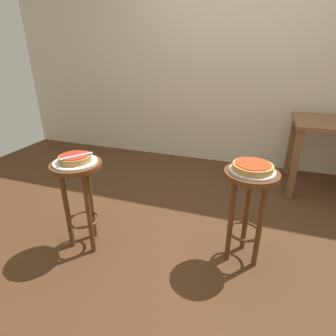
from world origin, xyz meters
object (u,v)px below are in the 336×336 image
(stool_middle, at_px, (248,198))
(serving_plate_middle, at_px, (252,171))
(serving_plate_foreground, at_px, (76,162))
(pizza_foreground, at_px, (75,158))
(pizza_middle, at_px, (253,167))
(pizza_server_knife, at_px, (76,156))
(stool_foreground, at_px, (79,187))

(stool_middle, bearing_deg, serving_plate_middle, 0.00)
(serving_plate_foreground, height_order, pizza_foreground, pizza_foreground)
(serving_plate_foreground, relative_size, pizza_middle, 1.18)
(pizza_foreground, height_order, pizza_server_knife, pizza_server_knife)
(pizza_foreground, bearing_deg, pizza_middle, 11.89)
(serving_plate_foreground, bearing_deg, pizza_foreground, -90.00)
(pizza_middle, bearing_deg, serving_plate_middle, -153.43)
(pizza_server_knife, bearing_deg, serving_plate_middle, -41.88)
(serving_plate_foreground, distance_m, stool_middle, 1.18)
(pizza_middle, bearing_deg, stool_middle, -153.43)
(stool_foreground, height_order, pizza_server_knife, pizza_server_knife)
(serving_plate_foreground, relative_size, pizza_server_knife, 1.35)
(pizza_foreground, xyz_separation_m, stool_middle, (1.14, 0.24, -0.22))
(stool_middle, xyz_separation_m, pizza_server_knife, (-1.11, -0.26, 0.25))
(stool_foreground, xyz_separation_m, serving_plate_foreground, (-0.00, 0.00, 0.19))
(stool_foreground, distance_m, pizza_middle, 1.19)
(serving_plate_middle, distance_m, pizza_middle, 0.03)
(stool_middle, bearing_deg, serving_plate_foreground, -168.11)
(stool_foreground, relative_size, serving_plate_foreground, 2.30)
(serving_plate_foreground, xyz_separation_m, pizza_server_knife, (0.03, -0.02, 0.06))
(serving_plate_foreground, distance_m, pizza_middle, 1.17)
(serving_plate_middle, xyz_separation_m, pizza_server_knife, (-1.11, -0.26, 0.06))
(pizza_foreground, xyz_separation_m, pizza_server_knife, (0.03, -0.02, 0.03))
(serving_plate_foreground, relative_size, stool_middle, 0.43)
(stool_foreground, distance_m, pizza_server_knife, 0.25)
(serving_plate_foreground, relative_size, serving_plate_middle, 1.03)
(stool_foreground, relative_size, pizza_foreground, 3.16)
(pizza_server_knife, bearing_deg, stool_foreground, 91.25)
(pizza_server_knife, bearing_deg, stool_middle, -41.88)
(stool_foreground, bearing_deg, serving_plate_middle, 11.89)
(stool_foreground, bearing_deg, serving_plate_foreground, 180.00)
(serving_plate_foreground, distance_m, pizza_foreground, 0.03)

